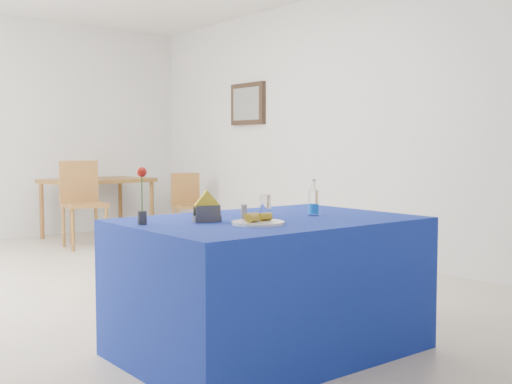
# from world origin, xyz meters

# --- Properties ---
(floor) EXTENTS (7.00, 7.00, 0.00)m
(floor) POSITION_xyz_m (0.00, 0.00, 0.00)
(floor) COLOR beige
(floor) RESTS_ON ground
(room_shell) EXTENTS (7.00, 7.00, 7.00)m
(room_shell) POSITION_xyz_m (0.00, 0.00, 1.75)
(room_shell) COLOR silver
(room_shell) RESTS_ON ground
(picture_frame) EXTENTS (0.06, 0.64, 0.52)m
(picture_frame) POSITION_xyz_m (2.47, 1.60, 1.70)
(picture_frame) COLOR black
(picture_frame) RESTS_ON room_shell
(picture_art) EXTENTS (0.02, 0.52, 0.40)m
(picture_art) POSITION_xyz_m (2.44, 1.60, 1.70)
(picture_art) COLOR #998C66
(picture_art) RESTS_ON room_shell
(plate) EXTENTS (0.28, 0.28, 0.01)m
(plate) POSITION_xyz_m (-0.39, -2.21, 0.77)
(plate) COLOR silver
(plate) RESTS_ON blue_table
(drinking_glass) EXTENTS (0.06, 0.06, 0.13)m
(drinking_glass) POSITION_xyz_m (-0.17, -1.99, 0.82)
(drinking_glass) COLOR white
(drinking_glass) RESTS_ON blue_table
(salt_shaker) EXTENTS (0.03, 0.03, 0.08)m
(salt_shaker) POSITION_xyz_m (-0.34, -2.02, 0.80)
(salt_shaker) COLOR slate
(salt_shaker) RESTS_ON blue_table
(pepper_shaker) EXTENTS (0.03, 0.03, 0.08)m
(pepper_shaker) POSITION_xyz_m (-0.32, -1.99, 0.80)
(pepper_shaker) COLOR #5D5D62
(pepper_shaker) RESTS_ON blue_table
(blue_table) EXTENTS (1.60, 1.10, 0.76)m
(blue_table) POSITION_xyz_m (-0.17, -2.03, 0.38)
(blue_table) COLOR navy
(blue_table) RESTS_ON floor
(water_bottle) EXTENTS (0.06, 0.06, 0.21)m
(water_bottle) POSITION_xyz_m (0.12, -2.08, 0.83)
(water_bottle) COLOR white
(water_bottle) RESTS_ON blue_table
(napkin_holder) EXTENTS (0.16, 0.09, 0.17)m
(napkin_holder) POSITION_xyz_m (-0.55, -1.96, 0.81)
(napkin_holder) COLOR #39393E
(napkin_holder) RESTS_ON blue_table
(rose_vase) EXTENTS (0.05, 0.05, 0.30)m
(rose_vase) POSITION_xyz_m (-0.87, -1.84, 0.91)
(rose_vase) COLOR #242529
(rose_vase) RESTS_ON blue_table
(oak_table) EXTENTS (1.42, 1.04, 0.76)m
(oak_table) POSITION_xyz_m (1.07, 2.97, 0.68)
(oak_table) COLOR olive
(oak_table) RESTS_ON floor
(chair_bg_left) EXTENTS (0.50, 0.50, 1.00)m
(chair_bg_left) POSITION_xyz_m (0.56, 2.28, 0.58)
(chair_bg_left) COLOR brown
(chair_bg_left) RESTS_ON floor
(chair_bg_right) EXTENTS (0.48, 0.48, 0.83)m
(chair_bg_right) POSITION_xyz_m (1.92, 2.18, 0.48)
(chair_bg_right) COLOR brown
(chair_bg_right) RESTS_ON floor
(banana_pieces) EXTENTS (0.18, 0.11, 0.04)m
(banana_pieces) POSITION_xyz_m (-0.39, -2.19, 0.80)
(banana_pieces) COLOR gold
(banana_pieces) RESTS_ON plate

